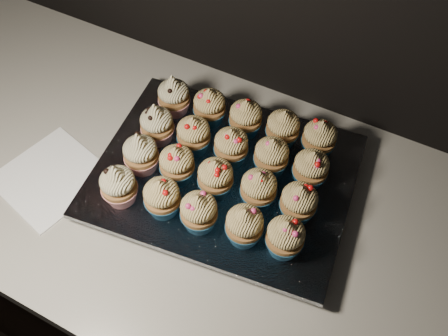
% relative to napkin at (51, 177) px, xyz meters
% --- Properties ---
extents(cabinet, '(2.40, 0.60, 0.86)m').
position_rel_napkin_xyz_m(cabinet, '(0.28, 0.10, -0.47)').
color(cabinet, black).
rests_on(cabinet, ground).
extents(worktop, '(2.44, 0.64, 0.04)m').
position_rel_napkin_xyz_m(worktop, '(0.28, 0.10, -0.02)').
color(worktop, beige).
rests_on(worktop, cabinet).
extents(napkin, '(0.21, 0.21, 0.00)m').
position_rel_napkin_xyz_m(napkin, '(0.00, 0.00, 0.00)').
color(napkin, white).
rests_on(napkin, worktop).
extents(baking_tray, '(0.46, 0.37, 0.02)m').
position_rel_napkin_xyz_m(baking_tray, '(0.29, 0.14, 0.01)').
color(baking_tray, black).
rests_on(baking_tray, worktop).
extents(foil_lining, '(0.50, 0.41, 0.01)m').
position_rel_napkin_xyz_m(foil_lining, '(0.29, 0.14, 0.03)').
color(foil_lining, silver).
rests_on(foil_lining, baking_tray).
extents(cupcake_0, '(0.06, 0.06, 0.10)m').
position_rel_napkin_xyz_m(cupcake_0, '(0.16, 0.01, 0.07)').
color(cupcake_0, '#AA1721').
rests_on(cupcake_0, foil_lining).
extents(cupcake_1, '(0.06, 0.06, 0.08)m').
position_rel_napkin_xyz_m(cupcake_1, '(0.24, 0.02, 0.07)').
color(cupcake_1, '#1B557F').
rests_on(cupcake_1, foil_lining).
extents(cupcake_2, '(0.06, 0.06, 0.08)m').
position_rel_napkin_xyz_m(cupcake_2, '(0.31, 0.03, 0.07)').
color(cupcake_2, '#1B557F').
rests_on(cupcake_2, foil_lining).
extents(cupcake_3, '(0.06, 0.06, 0.08)m').
position_rel_napkin_xyz_m(cupcake_3, '(0.38, 0.04, 0.07)').
color(cupcake_3, '#1B557F').
rests_on(cupcake_3, foil_lining).
extents(cupcake_4, '(0.06, 0.06, 0.08)m').
position_rel_napkin_xyz_m(cupcake_4, '(0.45, 0.05, 0.07)').
color(cupcake_4, '#1B557F').
rests_on(cupcake_4, foil_lining).
extents(cupcake_5, '(0.06, 0.06, 0.10)m').
position_rel_napkin_xyz_m(cupcake_5, '(0.16, 0.08, 0.07)').
color(cupcake_5, '#AA1721').
rests_on(cupcake_5, foil_lining).
extents(cupcake_6, '(0.06, 0.06, 0.08)m').
position_rel_napkin_xyz_m(cupcake_6, '(0.23, 0.09, 0.07)').
color(cupcake_6, '#1B557F').
rests_on(cupcake_6, foil_lining).
extents(cupcake_7, '(0.06, 0.06, 0.08)m').
position_rel_napkin_xyz_m(cupcake_7, '(0.30, 0.10, 0.07)').
color(cupcake_7, '#1B557F').
rests_on(cupcake_7, foil_lining).
extents(cupcake_8, '(0.06, 0.06, 0.08)m').
position_rel_napkin_xyz_m(cupcake_8, '(0.37, 0.11, 0.07)').
color(cupcake_8, '#1B557F').
rests_on(cupcake_8, foil_lining).
extents(cupcake_9, '(0.06, 0.06, 0.08)m').
position_rel_napkin_xyz_m(cupcake_9, '(0.44, 0.12, 0.07)').
color(cupcake_9, '#1B557F').
rests_on(cupcake_9, foil_lining).
extents(cupcake_10, '(0.06, 0.06, 0.10)m').
position_rel_napkin_xyz_m(cupcake_10, '(0.15, 0.15, 0.07)').
color(cupcake_10, '#AA1721').
rests_on(cupcake_10, foil_lining).
extents(cupcake_11, '(0.06, 0.06, 0.08)m').
position_rel_napkin_xyz_m(cupcake_11, '(0.22, 0.17, 0.07)').
color(cupcake_11, '#1B557F').
rests_on(cupcake_11, foil_lining).
extents(cupcake_12, '(0.06, 0.06, 0.08)m').
position_rel_napkin_xyz_m(cupcake_12, '(0.29, 0.17, 0.07)').
color(cupcake_12, '#1B557F').
rests_on(cupcake_12, foil_lining).
extents(cupcake_13, '(0.06, 0.06, 0.08)m').
position_rel_napkin_xyz_m(cupcake_13, '(0.36, 0.19, 0.07)').
color(cupcake_13, '#1B557F').
rests_on(cupcake_13, foil_lining).
extents(cupcake_14, '(0.06, 0.06, 0.08)m').
position_rel_napkin_xyz_m(cupcake_14, '(0.44, 0.19, 0.07)').
color(cupcake_14, '#1B557F').
rests_on(cupcake_14, foil_lining).
extents(cupcake_15, '(0.06, 0.06, 0.10)m').
position_rel_napkin_xyz_m(cupcake_15, '(0.14, 0.23, 0.07)').
color(cupcake_15, '#AA1721').
rests_on(cupcake_15, foil_lining).
extents(cupcake_16, '(0.06, 0.06, 0.08)m').
position_rel_napkin_xyz_m(cupcake_16, '(0.21, 0.24, 0.07)').
color(cupcake_16, '#1B557F').
rests_on(cupcake_16, foil_lining).
extents(cupcake_17, '(0.06, 0.06, 0.08)m').
position_rel_napkin_xyz_m(cupcake_17, '(0.28, 0.25, 0.07)').
color(cupcake_17, '#1B557F').
rests_on(cupcake_17, foil_lining).
extents(cupcake_18, '(0.06, 0.06, 0.08)m').
position_rel_napkin_xyz_m(cupcake_18, '(0.36, 0.26, 0.07)').
color(cupcake_18, '#1B557F').
rests_on(cupcake_18, foil_lining).
extents(cupcake_19, '(0.06, 0.06, 0.08)m').
position_rel_napkin_xyz_m(cupcake_19, '(0.42, 0.26, 0.07)').
color(cupcake_19, '#1B557F').
rests_on(cupcake_19, foil_lining).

